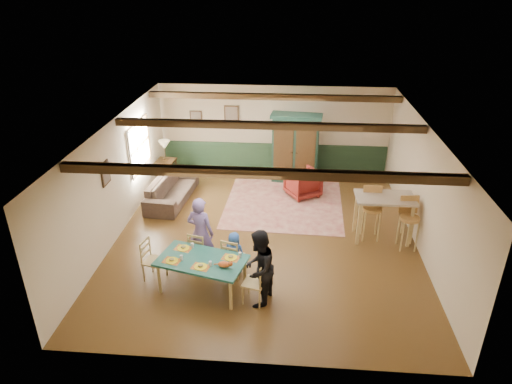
# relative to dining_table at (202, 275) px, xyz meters

# --- Properties ---
(floor) EXTENTS (8.00, 8.00, 0.00)m
(floor) POSITION_rel_dining_table_xyz_m (1.11, 2.18, -0.35)
(floor) COLOR #4A2F15
(floor) RESTS_ON ground
(wall_back) EXTENTS (7.00, 0.02, 2.70)m
(wall_back) POSITION_rel_dining_table_xyz_m (1.11, 6.18, 1.00)
(wall_back) COLOR beige
(wall_back) RESTS_ON floor
(wall_left) EXTENTS (0.02, 8.00, 2.70)m
(wall_left) POSITION_rel_dining_table_xyz_m (-2.39, 2.18, 1.00)
(wall_left) COLOR beige
(wall_left) RESTS_ON floor
(wall_right) EXTENTS (0.02, 8.00, 2.70)m
(wall_right) POSITION_rel_dining_table_xyz_m (4.61, 2.18, 1.00)
(wall_right) COLOR beige
(wall_right) RESTS_ON floor
(ceiling) EXTENTS (7.00, 8.00, 0.02)m
(ceiling) POSITION_rel_dining_table_xyz_m (1.11, 2.18, 2.35)
(ceiling) COLOR silver
(ceiling) RESTS_ON wall_back
(wainscot_back) EXTENTS (6.95, 0.03, 0.90)m
(wainscot_back) POSITION_rel_dining_table_xyz_m (1.11, 6.16, 0.10)
(wainscot_back) COLOR #1B321F
(wainscot_back) RESTS_ON floor
(ceiling_beam_front) EXTENTS (6.95, 0.16, 0.16)m
(ceiling_beam_front) POSITION_rel_dining_table_xyz_m (1.11, -0.12, 2.26)
(ceiling_beam_front) COLOR black
(ceiling_beam_front) RESTS_ON ceiling
(ceiling_beam_mid) EXTENTS (6.95, 0.16, 0.16)m
(ceiling_beam_mid) POSITION_rel_dining_table_xyz_m (1.11, 2.58, 2.26)
(ceiling_beam_mid) COLOR black
(ceiling_beam_mid) RESTS_ON ceiling
(ceiling_beam_back) EXTENTS (6.95, 0.16, 0.16)m
(ceiling_beam_back) POSITION_rel_dining_table_xyz_m (1.11, 5.18, 2.26)
(ceiling_beam_back) COLOR black
(ceiling_beam_back) RESTS_ON ceiling
(window_left) EXTENTS (0.06, 1.60, 1.30)m
(window_left) POSITION_rel_dining_table_xyz_m (-2.36, 3.88, 1.20)
(window_left) COLOR white
(window_left) RESTS_ON wall_left
(picture_left_wall) EXTENTS (0.04, 0.42, 0.52)m
(picture_left_wall) POSITION_rel_dining_table_xyz_m (-2.36, 1.58, 1.40)
(picture_left_wall) COLOR gray
(picture_left_wall) RESTS_ON wall_left
(picture_back_a) EXTENTS (0.45, 0.04, 0.55)m
(picture_back_a) POSITION_rel_dining_table_xyz_m (-0.19, 6.15, 1.45)
(picture_back_a) COLOR gray
(picture_back_a) RESTS_ON wall_back
(picture_back_b) EXTENTS (0.38, 0.04, 0.48)m
(picture_back_b) POSITION_rel_dining_table_xyz_m (-1.29, 6.15, 1.30)
(picture_back_b) COLOR gray
(picture_back_b) RESTS_ON wall_back
(dining_table) EXTENTS (1.86, 1.33, 0.70)m
(dining_table) POSITION_rel_dining_table_xyz_m (0.00, 0.00, 0.00)
(dining_table) COLOR #1C594F
(dining_table) RESTS_ON floor
(dining_chair_far_left) EXTENTS (0.48, 0.50, 0.89)m
(dining_chair_far_left) POSITION_rel_dining_table_xyz_m (-0.19, 0.75, 0.09)
(dining_chair_far_left) COLOR tan
(dining_chair_far_left) RESTS_ON floor
(dining_chair_far_right) EXTENTS (0.48, 0.50, 0.89)m
(dining_chair_far_right) POSITION_rel_dining_table_xyz_m (0.53, 0.56, 0.09)
(dining_chair_far_right) COLOR tan
(dining_chair_far_right) RESTS_ON floor
(dining_chair_end_left) EXTENTS (0.50, 0.48, 0.89)m
(dining_chair_end_left) POSITION_rel_dining_table_xyz_m (-1.04, 0.27, 0.09)
(dining_chair_end_left) COLOR tan
(dining_chair_end_left) RESTS_ON floor
(dining_chair_end_right) EXTENTS (0.50, 0.48, 0.89)m
(dining_chair_end_right) POSITION_rel_dining_table_xyz_m (1.04, -0.27, 0.09)
(dining_chair_end_right) COLOR tan
(dining_chair_end_right) RESTS_ON floor
(person_man) EXTENTS (0.67, 0.52, 1.61)m
(person_man) POSITION_rel_dining_table_xyz_m (-0.17, 0.82, 0.46)
(person_man) COLOR #765EA1
(person_man) RESTS_ON floor
(person_woman) EXTENTS (0.75, 0.87, 1.54)m
(person_woman) POSITION_rel_dining_table_xyz_m (1.13, -0.30, 0.42)
(person_woman) COLOR black
(person_woman) RESTS_ON floor
(person_child) EXTENTS (0.52, 0.41, 0.94)m
(person_child) POSITION_rel_dining_table_xyz_m (0.55, 0.63, 0.12)
(person_child) COLOR #2952A4
(person_child) RESTS_ON floor
(cat) EXTENTS (0.36, 0.21, 0.17)m
(cat) POSITION_rel_dining_table_xyz_m (0.47, -0.22, 0.43)
(cat) COLOR orange
(cat) RESTS_ON dining_table
(place_setting_near_left) EXTENTS (0.43, 0.37, 0.11)m
(place_setting_near_left) POSITION_rel_dining_table_xyz_m (-0.56, -0.10, 0.41)
(place_setting_near_left) COLOR yellow
(place_setting_near_left) RESTS_ON dining_table
(place_setting_near_center) EXTENTS (0.43, 0.37, 0.11)m
(place_setting_near_center) POSITION_rel_dining_table_xyz_m (0.03, -0.25, 0.41)
(place_setting_near_center) COLOR yellow
(place_setting_near_center) RESTS_ON dining_table
(place_setting_far_left) EXTENTS (0.43, 0.37, 0.11)m
(place_setting_far_left) POSITION_rel_dining_table_xyz_m (-0.44, 0.36, 0.41)
(place_setting_far_left) COLOR yellow
(place_setting_far_left) RESTS_ON dining_table
(place_setting_far_right) EXTENTS (0.43, 0.37, 0.11)m
(place_setting_far_right) POSITION_rel_dining_table_xyz_m (0.56, 0.10, 0.41)
(place_setting_far_right) COLOR yellow
(place_setting_far_right) RESTS_ON dining_table
(area_rug) EXTENTS (3.25, 3.81, 0.01)m
(area_rug) POSITION_rel_dining_table_xyz_m (1.51, 4.12, -0.34)
(area_rug) COLOR beige
(area_rug) RESTS_ON floor
(armoire) EXTENTS (1.51, 0.74, 2.06)m
(armoire) POSITION_rel_dining_table_xyz_m (1.77, 5.43, 0.68)
(armoire) COLOR #133026
(armoire) RESTS_ON floor
(armchair) EXTENTS (1.12, 1.13, 0.76)m
(armchair) POSITION_rel_dining_table_xyz_m (2.01, 4.42, 0.03)
(armchair) COLOR #4E0F0F
(armchair) RESTS_ON floor
(sofa) EXTENTS (1.07, 2.32, 0.66)m
(sofa) POSITION_rel_dining_table_xyz_m (-1.57, 3.82, -0.02)
(sofa) COLOR #382B23
(sofa) RESTS_ON floor
(end_table) EXTENTS (0.59, 0.59, 0.66)m
(end_table) POSITION_rel_dining_table_xyz_m (-2.06, 5.10, -0.02)
(end_table) COLOR black
(end_table) RESTS_ON floor
(table_lamp) EXTENTS (0.37, 0.37, 0.61)m
(table_lamp) POSITION_rel_dining_table_xyz_m (-2.06, 5.10, 0.62)
(table_lamp) COLOR tan
(table_lamp) RESTS_ON end_table
(counter_table) EXTENTS (1.33, 0.78, 1.11)m
(counter_table) POSITION_rel_dining_table_xyz_m (3.82, 2.24, 0.20)
(counter_table) COLOR beige
(counter_table) RESTS_ON floor
(bar_stool_left) EXTENTS (0.46, 0.50, 1.28)m
(bar_stool_left) POSITION_rel_dining_table_xyz_m (3.56, 2.24, 0.29)
(bar_stool_left) COLOR #B38345
(bar_stool_left) RESTS_ON floor
(bar_stool_right) EXTENTS (0.47, 0.51, 1.23)m
(bar_stool_right) POSITION_rel_dining_table_xyz_m (4.33, 1.88, 0.27)
(bar_stool_right) COLOR #B38345
(bar_stool_right) RESTS_ON floor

